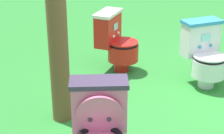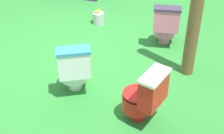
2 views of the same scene
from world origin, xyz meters
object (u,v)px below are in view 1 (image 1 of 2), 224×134
at_px(toilet_pink, 100,129).
at_px(wooden_post, 56,1).
at_px(toilet_red, 116,41).
at_px(toilet_white, 205,54).

height_order(toilet_pink, wooden_post, wooden_post).
bearing_deg(toilet_red, toilet_white, 90.20).
xyz_separation_m(toilet_white, wooden_post, (1.19, 1.20, 0.78)).
bearing_deg(toilet_red, wooden_post, -1.77).
distance_m(toilet_red, wooden_post, 1.50).
bearing_deg(toilet_white, wooden_post, 5.09).
bearing_deg(toilet_white, toilet_pink, 32.49).
xyz_separation_m(toilet_red, toilet_white, (-1.06, 0.07, 0.00)).
bearing_deg(wooden_post, toilet_pink, 134.94).
height_order(toilet_white, wooden_post, wooden_post).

